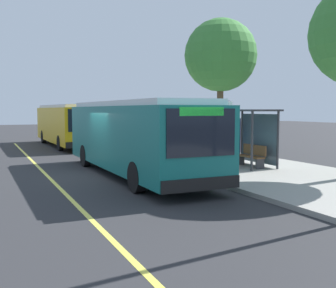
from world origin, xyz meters
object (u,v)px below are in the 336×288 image
Objects in this scene: transit_bus_second at (67,124)px; waiting_bench at (251,156)px; transit_bus_main at (134,135)px; pedestrian_commuter at (198,145)px; route_sign_post at (229,128)px.

waiting_bench is (15.28, 5.00, -0.98)m from transit_bus_second.
transit_bus_second is (-14.49, 0.10, 0.00)m from transit_bus_main.
transit_bus_second reaches higher than pedestrian_commuter.
route_sign_post is at bearing 49.74° from transit_bus_main.
transit_bus_second is at bearing 179.60° from transit_bus_main.
pedestrian_commuter is at bearing -177.97° from route_sign_post.
pedestrian_commuter is (-0.59, -2.31, 0.48)m from waiting_bench.
transit_bus_main is 6.53× the size of pedestrian_commuter.
route_sign_post is at bearing 9.31° from transit_bus_second.
waiting_bench is 2.43m from pedestrian_commuter.
route_sign_post reaches higher than pedestrian_commuter.
transit_bus_main is 5.26m from waiting_bench.
waiting_bench is at bearing 81.20° from transit_bus_main.
transit_bus_main is 3.94× the size of route_sign_post.
route_sign_post is at bearing 2.03° from pedestrian_commuter.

